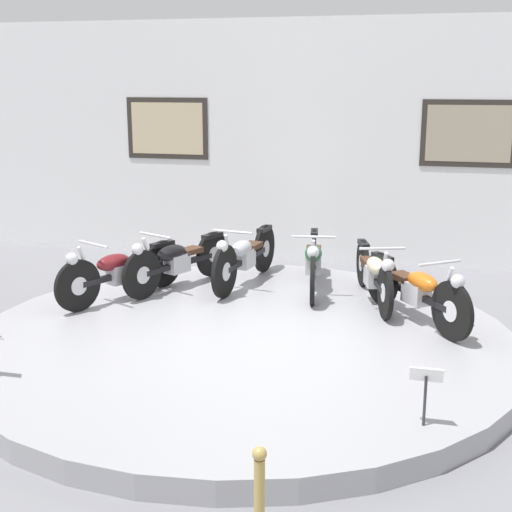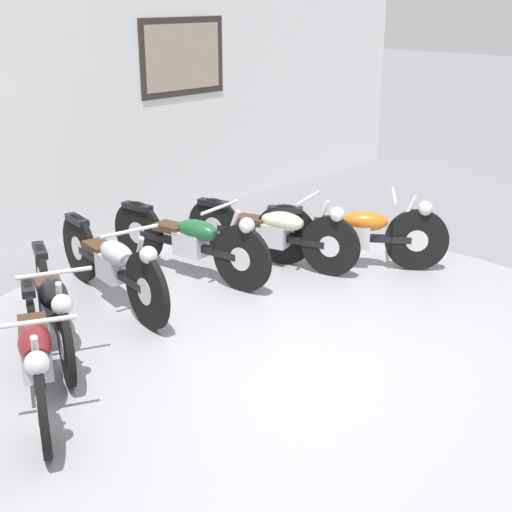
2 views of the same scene
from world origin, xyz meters
The scene contains 9 objects.
ground_plane centered at (0.00, 0.00, 0.00)m, with size 60.00×60.00×0.00m, color slate.
display_platform centered at (0.00, 0.00, 0.11)m, with size 5.91×5.91×0.22m, color #99999E.
back_wall centered at (0.00, 4.26, 1.92)m, with size 14.00×0.22×3.83m.
motorcycle_maroon centered at (-1.80, 0.81, 0.60)m, with size 0.93×1.79×0.79m.
motorcycle_black centered at (-1.29, 1.46, 0.60)m, with size 0.84×1.84×0.79m.
motorcycle_silver centered at (-0.47, 1.82, 0.62)m, with size 0.54×2.01×0.81m.
motorcycle_green centered at (0.47, 1.82, 0.61)m, with size 0.54×1.99×0.80m.
motorcycle_cream centered at (1.28, 1.45, 0.59)m, with size 0.69×1.90×0.79m.
motorcycle_orange centered at (1.81, 0.82, 0.60)m, with size 1.24×1.63×0.80m.
Camera 2 is at (-3.86, -3.30, 2.91)m, focal length 50.00 mm.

